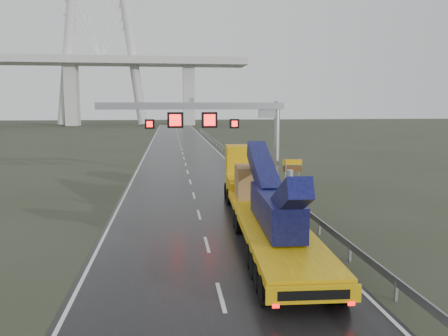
{
  "coord_description": "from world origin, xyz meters",
  "views": [
    {
      "loc": [
        -1.7,
        -16.74,
        6.83
      ],
      "look_at": [
        1.39,
        8.41,
        3.2
      ],
      "focal_mm": 35.0,
      "sensor_mm": 36.0,
      "label": 1
    }
  ],
  "objects": [
    {
      "name": "guardrail",
      "position": [
        6.1,
        30.0,
        0.7
      ],
      "size": [
        0.2,
        140.0,
        1.4
      ],
      "primitive_type": null,
      "color": "gray",
      "rests_on": "ground"
    },
    {
      "name": "road",
      "position": [
        0.0,
        40.0,
        0.01
      ],
      "size": [
        11.0,
        200.0,
        0.02
      ],
      "primitive_type": "cube",
      "color": "black",
      "rests_on": "ground"
    },
    {
      "name": "ground",
      "position": [
        0.0,
        0.0,
        0.0
      ],
      "size": [
        400.0,
        400.0,
        0.0
      ],
      "primitive_type": "plane",
      "color": "#303323",
      "rests_on": "ground"
    },
    {
      "name": "sign_gantry",
      "position": [
        2.1,
        17.99,
        5.61
      ],
      "size": [
        14.9,
        1.2,
        7.42
      ],
      "color": "beige",
      "rests_on": "ground"
    },
    {
      "name": "striped_barrier",
      "position": [
        6.0,
        17.83,
        0.53
      ],
      "size": [
        0.69,
        0.5,
        1.05
      ],
      "primitive_type": "cube",
      "rotation": [
        0.0,
        0.0,
        0.29
      ],
      "color": "red",
      "rests_on": "ground"
    },
    {
      "name": "heavy_haul_truck",
      "position": [
        3.32,
        7.71,
        1.84
      ],
      "size": [
        3.95,
        20.32,
        4.74
      ],
      "rotation": [
        0.0,
        0.0,
        -0.05
      ],
      "color": "#DFBA0C",
      "rests_on": "ground"
    },
    {
      "name": "exit_sign_pair",
      "position": [
        7.98,
        17.0,
        1.83
      ],
      "size": [
        1.51,
        0.37,
        2.61
      ],
      "rotation": [
        0.0,
        0.0,
        -0.2
      ],
      "color": "#93959B",
      "rests_on": "ground"
    }
  ]
}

